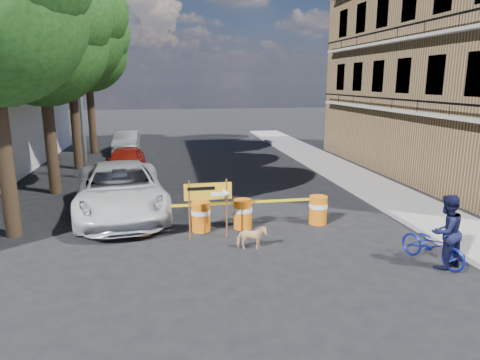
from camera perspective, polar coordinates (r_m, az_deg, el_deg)
name	(u,v)px	position (r m, az deg, el deg)	size (l,w,h in m)	color
ground	(256,246)	(11.88, 2.09, -8.79)	(120.00, 120.00, 0.00)	black
sidewalk_east	(367,184)	(19.32, 16.57, -0.50)	(2.40, 40.00, 0.15)	gray
apartment_building	(471,47)	(23.67, 28.47, 15.36)	(8.00, 16.00, 12.00)	olive
tree_mid_a	(42,38)	(18.40, -24.87, 16.84)	(5.25, 5.00, 8.68)	#332316
tree_mid_b	(69,32)	(23.33, -21.83, 17.81)	(5.67, 5.40, 9.62)	#332316
tree_far	(88,50)	(28.20, -19.67, 15.97)	(5.04, 4.80, 8.84)	#332316
streetlamp	(81,82)	(20.61, -20.47, 12.13)	(1.25, 0.18, 8.00)	gray
barrel_far_left	(142,219)	(12.95, -12.93, -5.05)	(0.58, 0.58, 0.90)	orange
barrel_mid_left	(201,216)	(12.93, -5.23, -4.78)	(0.58, 0.58, 0.90)	orange
barrel_mid_right	(243,213)	(13.12, 0.38, -4.47)	(0.58, 0.58, 0.90)	orange
barrel_far_right	(318,209)	(13.74, 10.37, -3.87)	(0.58, 0.58, 0.90)	orange
detour_sign	(214,196)	(12.08, -3.50, -2.11)	(1.35, 0.26, 1.74)	#592D19
pedestrian	(446,232)	(11.41, 25.77, -6.21)	(0.89, 0.69, 1.82)	black
bicycle	(434,229)	(11.56, 24.48, -5.99)	(0.61, 0.93, 1.76)	#121D92
dog	(251,237)	(11.56, 1.54, -7.66)	(0.36, 0.79, 0.67)	#E9C185
suv_white	(121,190)	(14.92, -15.65, -1.28)	(2.83, 6.14, 1.71)	silver
sedan_red	(126,161)	(21.00, -15.00, 2.40)	(1.65, 4.11, 1.40)	maroon
sedan_silver	(126,142)	(28.01, -14.93, 4.95)	(1.45, 4.16, 1.37)	#9FA1A6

